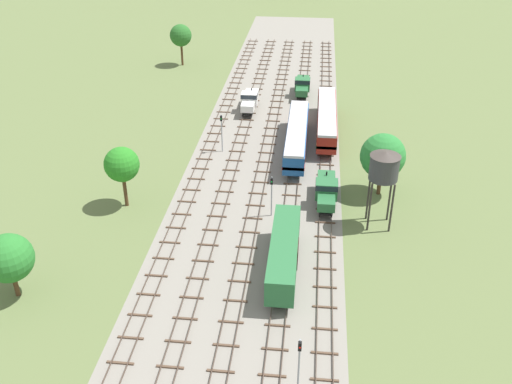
{
  "coord_description": "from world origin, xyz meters",
  "views": [
    {
      "loc": [
        6.61,
        -17.1,
        37.31
      ],
      "look_at": [
        0.0,
        44.39,
        1.5
      ],
      "focal_mm": 40.14,
      "sensor_mm": 36.0,
      "label": 1
    }
  ],
  "objects_px": {
    "shunter_loco_left_far": "(250,99)",
    "signal_post_mid": "(299,361)",
    "shunter_loco_centre_right_near": "(326,190)",
    "signal_post_nearest": "(222,129)",
    "signal_post_near": "(272,191)",
    "shunter_loco_centre_farther": "(302,85)",
    "diesel_railcar_centre_mid": "(297,135)",
    "freight_boxcar_centre_nearest": "(284,252)",
    "diesel_railcar_centre_right_midfar": "(327,118)",
    "water_tower": "(384,167)"
  },
  "relations": [
    {
      "from": "shunter_loco_centre_farther",
      "to": "signal_post_nearest",
      "type": "distance_m",
      "value": 27.07
    },
    {
      "from": "freight_boxcar_centre_nearest",
      "to": "signal_post_mid",
      "type": "relative_size",
      "value": 2.38
    },
    {
      "from": "freight_boxcar_centre_nearest",
      "to": "signal_post_nearest",
      "type": "distance_m",
      "value": 29.7
    },
    {
      "from": "signal_post_near",
      "to": "signal_post_mid",
      "type": "height_order",
      "value": "signal_post_mid"
    },
    {
      "from": "freight_boxcar_centre_nearest",
      "to": "shunter_loco_centre_farther",
      "type": "distance_m",
      "value": 52.33
    },
    {
      "from": "shunter_loco_centre_right_near",
      "to": "water_tower",
      "type": "distance_m",
      "value": 9.37
    },
    {
      "from": "shunter_loco_centre_right_near",
      "to": "signal_post_nearest",
      "type": "relative_size",
      "value": 1.45
    },
    {
      "from": "freight_boxcar_centre_nearest",
      "to": "diesel_railcar_centre_right_midfar",
      "type": "distance_m",
      "value": 36.09
    },
    {
      "from": "diesel_railcar_centre_right_midfar",
      "to": "shunter_loco_left_far",
      "type": "bearing_deg",
      "value": 147.82
    },
    {
      "from": "shunter_loco_centre_right_near",
      "to": "signal_post_near",
      "type": "bearing_deg",
      "value": -151.38
    },
    {
      "from": "shunter_loco_left_far",
      "to": "water_tower",
      "type": "xyz_separation_m",
      "value": [
        19.18,
        -34.04,
        5.73
      ]
    },
    {
      "from": "shunter_loco_centre_right_near",
      "to": "diesel_railcar_centre_mid",
      "type": "relative_size",
      "value": 0.41
    },
    {
      "from": "freight_boxcar_centre_nearest",
      "to": "signal_post_mid",
      "type": "height_order",
      "value": "signal_post_mid"
    },
    {
      "from": "shunter_loco_centre_right_near",
      "to": "water_tower",
      "type": "height_order",
      "value": "water_tower"
    },
    {
      "from": "diesel_railcar_centre_right_midfar",
      "to": "shunter_loco_left_far",
      "type": "distance_m",
      "value": 15.46
    },
    {
      "from": "shunter_loco_centre_right_near",
      "to": "signal_post_mid",
      "type": "bearing_deg",
      "value": -94.14
    },
    {
      "from": "water_tower",
      "to": "signal_post_mid",
      "type": "distance_m",
      "value": 27.5
    },
    {
      "from": "diesel_railcar_centre_mid",
      "to": "signal_post_nearest",
      "type": "height_order",
      "value": "signal_post_nearest"
    },
    {
      "from": "shunter_loco_centre_right_near",
      "to": "signal_post_nearest",
      "type": "bearing_deg",
      "value": 138.74
    },
    {
      "from": "shunter_loco_centre_right_near",
      "to": "shunter_loco_left_far",
      "type": "xyz_separation_m",
      "value": [
        -13.07,
        29.83,
        0.0
      ]
    },
    {
      "from": "diesel_railcar_centre_right_midfar",
      "to": "shunter_loco_left_far",
      "type": "xyz_separation_m",
      "value": [
        -13.07,
        8.23,
        -0.59
      ]
    },
    {
      "from": "water_tower",
      "to": "signal_post_mid",
      "type": "bearing_deg",
      "value": -107.73
    },
    {
      "from": "signal_post_nearest",
      "to": "signal_post_near",
      "type": "xyz_separation_m",
      "value": [
        8.72,
        -16.95,
        -0.28
      ]
    },
    {
      "from": "diesel_railcar_centre_right_midfar",
      "to": "shunter_loco_centre_farther",
      "type": "height_order",
      "value": "diesel_railcar_centre_right_midfar"
    },
    {
      "from": "shunter_loco_centre_right_near",
      "to": "signal_post_mid",
      "type": "height_order",
      "value": "signal_post_mid"
    },
    {
      "from": "signal_post_mid",
      "to": "signal_post_nearest",
      "type": "bearing_deg",
      "value": 106.73
    },
    {
      "from": "freight_boxcar_centre_nearest",
      "to": "signal_post_nearest",
      "type": "relative_size",
      "value": 2.4
    },
    {
      "from": "shunter_loco_centre_right_near",
      "to": "shunter_loco_centre_farther",
      "type": "relative_size",
      "value": 1.0
    },
    {
      "from": "diesel_railcar_centre_right_midfar",
      "to": "signal_post_nearest",
      "type": "height_order",
      "value": "signal_post_nearest"
    },
    {
      "from": "diesel_railcar_centre_right_midfar",
      "to": "signal_post_mid",
      "type": "height_order",
      "value": "signal_post_mid"
    },
    {
      "from": "freight_boxcar_centre_nearest",
      "to": "shunter_loco_left_far",
      "type": "height_order",
      "value": "freight_boxcar_centre_nearest"
    },
    {
      "from": "diesel_railcar_centre_right_midfar",
      "to": "shunter_loco_centre_right_near",
      "type": "bearing_deg",
      "value": -90.0
    },
    {
      "from": "shunter_loco_left_far",
      "to": "signal_post_mid",
      "type": "relative_size",
      "value": 1.44
    },
    {
      "from": "shunter_loco_centre_right_near",
      "to": "signal_post_near",
      "type": "xyz_separation_m",
      "value": [
        -6.54,
        -3.57,
        1.39
      ]
    },
    {
      "from": "shunter_loco_centre_farther",
      "to": "signal_post_mid",
      "type": "distance_m",
      "value": 68.28
    },
    {
      "from": "shunter_loco_centre_farther",
      "to": "water_tower",
      "type": "bearing_deg",
      "value": -76.11
    },
    {
      "from": "signal_post_nearest",
      "to": "signal_post_near",
      "type": "bearing_deg",
      "value": -62.79
    },
    {
      "from": "shunter_loco_left_far",
      "to": "signal_post_near",
      "type": "bearing_deg",
      "value": -78.93
    },
    {
      "from": "shunter_loco_centre_right_near",
      "to": "water_tower",
      "type": "xyz_separation_m",
      "value": [
        6.11,
        -4.2,
        5.73
      ]
    },
    {
      "from": "diesel_railcar_centre_right_midfar",
      "to": "shunter_loco_centre_farther",
      "type": "xyz_separation_m",
      "value": [
        -4.36,
        16.5,
        -0.59
      ]
    },
    {
      "from": "shunter_loco_left_far",
      "to": "signal_post_near",
      "type": "distance_m",
      "value": 34.06
    },
    {
      "from": "shunter_loco_centre_right_near",
      "to": "signal_post_mid",
      "type": "distance_m",
      "value": 30.24
    },
    {
      "from": "shunter_loco_left_far",
      "to": "signal_post_mid",
      "type": "xyz_separation_m",
      "value": [
        10.89,
        -59.95,
        1.7
      ]
    },
    {
      "from": "diesel_railcar_centre_right_midfar",
      "to": "signal_post_mid",
      "type": "distance_m",
      "value": 51.78
    },
    {
      "from": "freight_boxcar_centre_nearest",
      "to": "signal_post_nearest",
      "type": "xyz_separation_m",
      "value": [
        -10.9,
        27.6,
        1.23
      ]
    },
    {
      "from": "water_tower",
      "to": "signal_post_nearest",
      "type": "distance_m",
      "value": 27.96
    },
    {
      "from": "water_tower",
      "to": "shunter_loco_centre_right_near",
      "type": "bearing_deg",
      "value": 145.45
    },
    {
      "from": "shunter_loco_centre_right_near",
      "to": "signal_post_nearest",
      "type": "xyz_separation_m",
      "value": [
        -15.25,
        13.38,
        1.67
      ]
    },
    {
      "from": "diesel_railcar_centre_right_midfar",
      "to": "shunter_loco_left_far",
      "type": "height_order",
      "value": "diesel_railcar_centre_right_midfar"
    },
    {
      "from": "signal_post_nearest",
      "to": "diesel_railcar_centre_right_midfar",
      "type": "bearing_deg",
      "value": 28.34
    }
  ]
}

